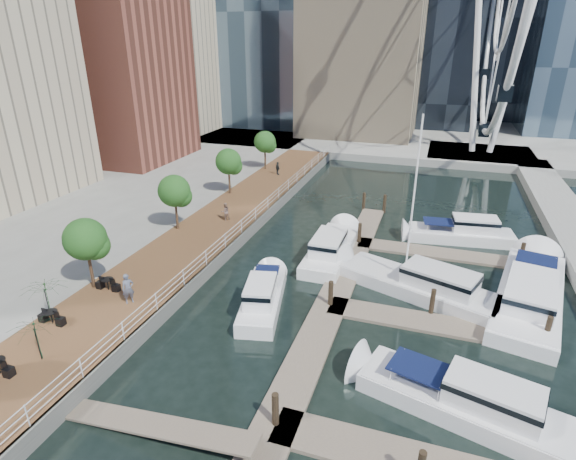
{
  "coord_description": "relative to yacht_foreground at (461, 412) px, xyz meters",
  "views": [
    {
      "loc": [
        8.12,
        -15.6,
        15.35
      ],
      "look_at": [
        -1.18,
        12.16,
        3.0
      ],
      "focal_mm": 28.0,
      "sensor_mm": 36.0,
      "label": 1
    }
  ],
  "objects": [
    {
      "name": "land_far",
      "position": [
        -10.61,
        100.6,
        0.5
      ],
      "size": [
        200.0,
        114.0,
        1.0
      ],
      "primitive_type": "cube",
      "color": "gray",
      "rests_on": "ground"
    },
    {
      "name": "pedestrian_mid",
      "position": [
        -19.16,
        15.68,
        1.78
      ],
      "size": [
        0.95,
        0.96,
        1.56
      ],
      "primitive_type": "imported",
      "rotation": [
        0.0,
        0.0,
        -2.3
      ],
      "color": "#8A6C60",
      "rests_on": "boardwalk"
    },
    {
      "name": "ground",
      "position": [
        -10.61,
        -1.4,
        0.0
      ],
      "size": [
        520.0,
        520.0,
        0.0
      ],
      "primitive_type": "plane",
      "color": "black",
      "rests_on": "ground"
    },
    {
      "name": "street_trees",
      "position": [
        -22.01,
        12.6,
        4.29
      ],
      "size": [
        2.6,
        42.6,
        4.6
      ],
      "color": "#3F2B1C",
      "rests_on": "ground"
    },
    {
      "name": "pedestrian_far",
      "position": [
        -19.72,
        30.7,
        1.75
      ],
      "size": [
        0.89,
        0.86,
        1.49
      ],
      "primitive_type": "imported",
      "rotation": [
        0.0,
        0.0,
        2.39
      ],
      "color": "#2D3438",
      "rests_on": "boardwalk"
    },
    {
      "name": "boardwalk",
      "position": [
        -19.61,
        13.6,
        0.5
      ],
      "size": [
        6.0,
        60.0,
        1.0
      ],
      "primitive_type": "cube",
      "color": "brown",
      "rests_on": "ground"
    },
    {
      "name": "floating_docks",
      "position": [
        -2.64,
        8.58,
        0.49
      ],
      "size": [
        16.0,
        34.0,
        2.6
      ],
      "color": "#6D6051",
      "rests_on": "ground"
    },
    {
      "name": "pier",
      "position": [
        3.39,
        50.6,
        0.5
      ],
      "size": [
        14.0,
        12.0,
        1.0
      ],
      "primitive_type": "cube",
      "color": "gray",
      "rests_on": "ground"
    },
    {
      "name": "midrise_condos",
      "position": [
        -44.18,
        25.41,
        13.42
      ],
      "size": [
        19.0,
        67.0,
        28.0
      ],
      "color": "#BCAD8E",
      "rests_on": "ground"
    },
    {
      "name": "railing",
      "position": [
        -16.71,
        13.6,
        1.52
      ],
      "size": [
        0.1,
        60.0,
        1.05
      ],
      "primitive_type": null,
      "color": "white",
      "rests_on": "boardwalk"
    },
    {
      "name": "yacht_foreground",
      "position": [
        0.0,
        0.0,
        0.0
      ],
      "size": [
        10.4,
        5.22,
        2.15
      ],
      "primitive_type": null,
      "rotation": [
        0.0,
        0.0,
        1.31
      ],
      "color": "white",
      "rests_on": "ground"
    },
    {
      "name": "moored_yachts",
      "position": [
        -2.14,
        9.59,
        0.0
      ],
      "size": [
        20.95,
        33.86,
        11.5
      ],
      "color": "silver",
      "rests_on": "ground"
    },
    {
      "name": "cafe_seating",
      "position": [
        -21.29,
        -4.32,
        2.13
      ],
      "size": [
        5.55,
        9.69,
        2.33
      ],
      "color": "#0F391F",
      "rests_on": "ground"
    },
    {
      "name": "cafe_tables",
      "position": [
        -21.01,
        -3.4,
        1.37
      ],
      "size": [
        2.5,
        13.7,
        0.74
      ],
      "color": "black",
      "rests_on": "ground"
    },
    {
      "name": "seawall",
      "position": [
        -16.61,
        13.6,
        0.5
      ],
      "size": [
        0.25,
        60.0,
        1.0
      ],
      "primitive_type": "cube",
      "color": "#595954",
      "rests_on": "ground"
    },
    {
      "name": "pedestrian_near",
      "position": [
        -18.69,
        1.76,
        1.93
      ],
      "size": [
        0.79,
        0.8,
        1.87
      ],
      "primitive_type": "imported",
      "rotation": [
        0.0,
        0.0,
        0.82
      ],
      "color": "#535A6F",
      "rests_on": "boardwalk"
    }
  ]
}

